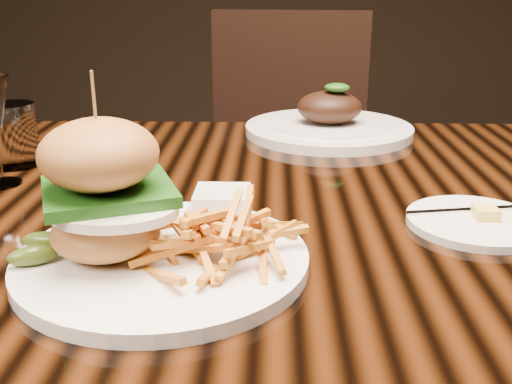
{
  "coord_description": "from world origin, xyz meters",
  "views": [
    {
      "loc": [
        0.01,
        -0.78,
        1.03
      ],
      "look_at": [
        -0.0,
        -0.16,
        0.81
      ],
      "focal_mm": 42.0,
      "sensor_mm": 36.0,
      "label": 1
    }
  ],
  "objects_px": {
    "burger_plate": "(149,221)",
    "chair_far": "(284,160)",
    "dining_table": "(263,245)",
    "far_dish": "(329,125)"
  },
  "relations": [
    {
      "from": "dining_table",
      "to": "far_dish",
      "type": "height_order",
      "value": "far_dish"
    },
    {
      "from": "dining_table",
      "to": "far_dish",
      "type": "distance_m",
      "value": 0.38
    },
    {
      "from": "burger_plate",
      "to": "far_dish",
      "type": "xyz_separation_m",
      "value": [
        0.23,
        0.57,
        -0.03
      ]
    },
    {
      "from": "burger_plate",
      "to": "chair_far",
      "type": "xyz_separation_m",
      "value": [
        0.16,
        1.11,
        -0.26
      ]
    },
    {
      "from": "burger_plate",
      "to": "dining_table",
      "type": "bearing_deg",
      "value": 54.03
    },
    {
      "from": "dining_table",
      "to": "chair_far",
      "type": "height_order",
      "value": "chair_far"
    },
    {
      "from": "burger_plate",
      "to": "chair_far",
      "type": "height_order",
      "value": "burger_plate"
    },
    {
      "from": "far_dish",
      "to": "chair_far",
      "type": "distance_m",
      "value": 0.59
    },
    {
      "from": "chair_far",
      "to": "dining_table",
      "type": "bearing_deg",
      "value": -85.81
    },
    {
      "from": "dining_table",
      "to": "far_dish",
      "type": "xyz_separation_m",
      "value": [
        0.12,
        0.35,
        0.1
      ]
    }
  ]
}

